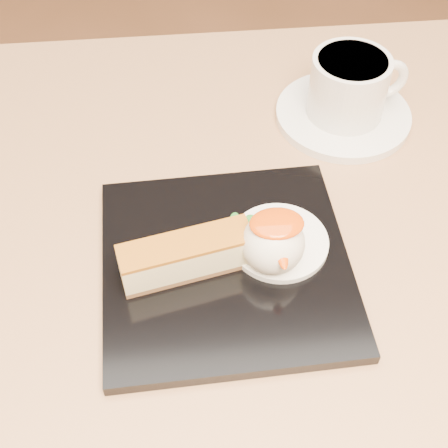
{
  "coord_description": "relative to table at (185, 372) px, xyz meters",
  "views": [
    {
      "loc": [
        0.01,
        -0.31,
        1.18
      ],
      "look_at": [
        0.05,
        0.04,
        0.76
      ],
      "focal_mm": 50.0,
      "sensor_mm": 36.0,
      "label": 1
    }
  ],
  "objects": [
    {
      "name": "cheesecake",
      "position": [
        0.01,
        0.01,
        0.19
      ],
      "size": [
        0.12,
        0.05,
        0.04
      ],
      "rotation": [
        0.0,
        0.0,
        0.21
      ],
      "color": "brown",
      "rests_on": "dessert_plate"
    },
    {
      "name": "table",
      "position": [
        0.0,
        0.0,
        0.0
      ],
      "size": [
        0.8,
        0.8,
        0.72
      ],
      "color": "black",
      "rests_on": "ground"
    },
    {
      "name": "mint_sprig",
      "position": [
        0.07,
        0.06,
        0.17
      ],
      "size": [
        0.03,
        0.02,
        0.0
      ],
      "color": "#2B832B",
      "rests_on": "cream_smear"
    },
    {
      "name": "cream_smear",
      "position": [
        0.1,
        0.03,
        0.17
      ],
      "size": [
        0.09,
        0.09,
        0.01
      ],
      "primitive_type": "cylinder",
      "color": "white",
      "rests_on": "dessert_plate"
    },
    {
      "name": "dessert_plate",
      "position": [
        0.05,
        0.02,
        0.16
      ],
      "size": [
        0.23,
        0.23,
        0.01
      ],
      "primitive_type": "cube",
      "rotation": [
        0.0,
        0.0,
        0.03
      ],
      "color": "black",
      "rests_on": "table"
    },
    {
      "name": "mango_sauce",
      "position": [
        0.09,
        0.02,
        0.22
      ],
      "size": [
        0.05,
        0.04,
        0.01
      ],
      "primitive_type": "ellipsoid",
      "color": "#DF4607",
      "rests_on": "ice_cream_scoop"
    },
    {
      "name": "saucer",
      "position": [
        0.2,
        0.21,
        0.16
      ],
      "size": [
        0.15,
        0.15,
        0.01
      ],
      "primitive_type": "cylinder",
      "color": "white",
      "rests_on": "table"
    },
    {
      "name": "coffee_cup",
      "position": [
        0.2,
        0.22,
        0.2
      ],
      "size": [
        0.11,
        0.08,
        0.07
      ],
      "rotation": [
        0.0,
        0.0,
        0.18
      ],
      "color": "white",
      "rests_on": "saucer"
    },
    {
      "name": "ice_cream_scoop",
      "position": [
        0.09,
        0.01,
        0.19
      ],
      "size": [
        0.06,
        0.06,
        0.06
      ],
      "primitive_type": "sphere",
      "color": "white",
      "rests_on": "cream_smear"
    }
  ]
}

